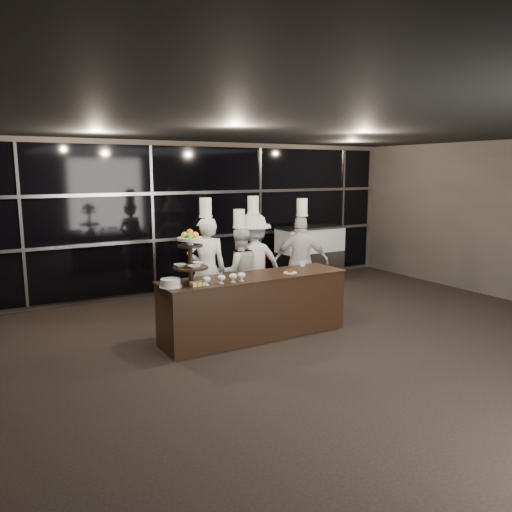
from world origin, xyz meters
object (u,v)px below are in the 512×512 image
chef_d (301,261)px  display_case (310,252)px  buffet_counter (255,306)px  display_stand (190,253)px  chef_c (253,262)px  chef_a (207,268)px  chef_b (239,271)px  layer_cake (171,283)px

chef_d → display_case: bearing=49.0°
buffet_counter → display_stand: 1.33m
display_case → chef_c: bearing=-149.3°
chef_d → buffet_counter: bearing=-147.2°
chef_a → chef_b: 0.61m
display_case → chef_b: (-2.51, -1.42, 0.08)m
chef_d → display_stand: bearing=-158.7°
layer_cake → display_case: (4.14, 2.53, -0.29)m
display_case → chef_d: 1.97m
display_stand → buffet_counter: bearing=0.0°
display_case → layer_cake: bearing=-148.6°
buffet_counter → chef_c: chef_c is taller
buffet_counter → layer_cake: (-1.31, -0.05, 0.51)m
buffet_counter → layer_cake: 1.41m
display_case → chef_c: size_ratio=0.73×
chef_b → chef_d: bearing=-2.8°
layer_cake → chef_a: bearing=46.9°
display_case → chef_a: bearing=-155.3°
layer_cake → chef_c: size_ratio=0.15×
layer_cake → chef_a: chef_a is taller
chef_a → display_case: bearing=24.7°
display_stand → display_case: bearing=32.9°
display_stand → layer_cake: 0.48m
buffet_counter → display_case: (2.83, 2.48, 0.22)m
buffet_counter → chef_b: chef_b is taller
chef_a → chef_c: 0.96m
layer_cake → display_stand: bearing=9.1°
chef_c → chef_d: 0.90m
display_case → chef_d: bearing=-131.0°
buffet_counter → chef_a: chef_a is taller
layer_cake → chef_c: chef_c is taller
display_case → chef_b: chef_b is taller
layer_cake → chef_b: size_ratio=0.17×
chef_b → chef_c: size_ratio=0.90×
display_stand → chef_c: bearing=35.5°
chef_a → display_stand: bearing=-124.4°
buffet_counter → display_stand: bearing=-180.0°
layer_cake → chef_d: bearing=20.1°
display_case → buffet_counter: bearing=-138.8°
display_stand → chef_c: 2.10m
layer_cake → display_case: display_case is taller
chef_a → chef_d: chef_a is taller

